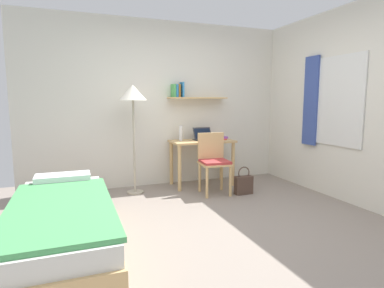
{
  "coord_description": "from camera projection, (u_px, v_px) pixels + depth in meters",
  "views": [
    {
      "loc": [
        -1.4,
        -2.94,
        1.35
      ],
      "look_at": [
        -0.09,
        0.51,
        0.85
      ],
      "focal_mm": 29.67,
      "sensor_mm": 36.0,
      "label": 1
    }
  ],
  "objects": [
    {
      "name": "ground_plane",
      "position": [
        217.0,
        228.0,
        3.4
      ],
      "size": [
        5.28,
        5.28,
        0.0
      ],
      "primitive_type": "plane",
      "color": "gray"
    },
    {
      "name": "desk_chair",
      "position": [
        214.0,
        160.0,
        4.64
      ],
      "size": [
        0.46,
        0.45,
        0.88
      ],
      "color": "tan",
      "rests_on": "ground_plane"
    },
    {
      "name": "water_bottle",
      "position": [
        181.0,
        133.0,
        4.99
      ],
      "size": [
        0.05,
        0.05,
        0.24
      ],
      "primitive_type": "cylinder",
      "color": "silver",
      "rests_on": "desk"
    },
    {
      "name": "wall_right",
      "position": [
        364.0,
        105.0,
        3.96
      ],
      "size": [
        0.1,
        4.4,
        2.6
      ],
      "color": "silver",
      "rests_on": "ground_plane"
    },
    {
      "name": "standing_lamp",
      "position": [
        133.0,
        98.0,
        4.51
      ],
      "size": [
        0.39,
        0.39,
        1.58
      ],
      "color": "#B2A893",
      "rests_on": "ground_plane"
    },
    {
      "name": "wall_back",
      "position": [
        165.0,
        104.0,
        5.1
      ],
      "size": [
        4.4,
        0.27,
        2.6
      ],
      "color": "silver",
      "rests_on": "ground_plane"
    },
    {
      "name": "bed",
      "position": [
        62.0,
        226.0,
        2.84
      ],
      "size": [
        0.85,
        2.06,
        0.54
      ],
      "color": "tan",
      "rests_on": "ground_plane"
    },
    {
      "name": "laptop",
      "position": [
        203.0,
        137.0,
        5.11
      ],
      "size": [
        0.31,
        0.22,
        0.2
      ],
      "color": "#2D2D33",
      "rests_on": "desk"
    },
    {
      "name": "desk",
      "position": [
        202.0,
        149.0,
        5.08
      ],
      "size": [
        1.0,
        0.52,
        0.73
      ],
      "color": "tan",
      "rests_on": "ground_plane"
    },
    {
      "name": "book_stack",
      "position": [
        221.0,
        138.0,
        5.19
      ],
      "size": [
        0.19,
        0.21,
        0.05
      ],
      "color": "#D13D38",
      "rests_on": "desk"
    },
    {
      "name": "handbag",
      "position": [
        244.0,
        184.0,
        4.62
      ],
      "size": [
        0.26,
        0.11,
        0.41
      ],
      "color": "#4C382D",
      "rests_on": "ground_plane"
    }
  ]
}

